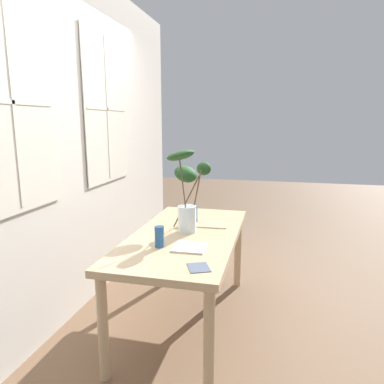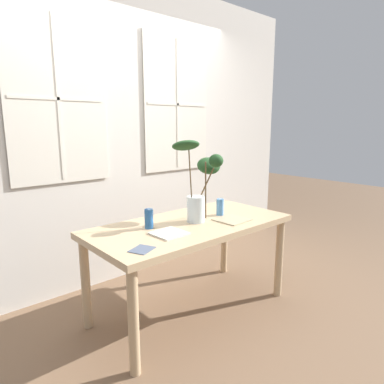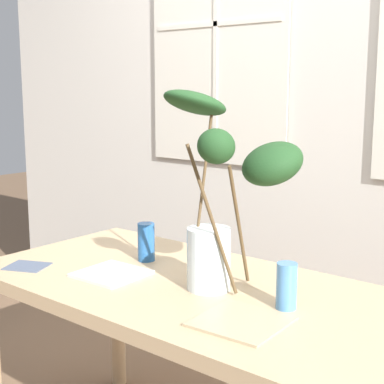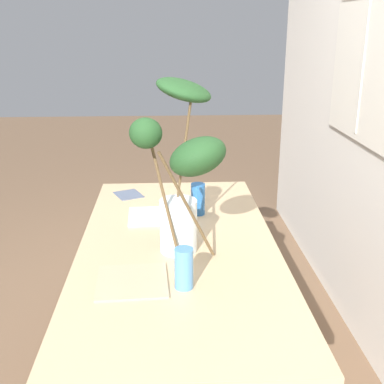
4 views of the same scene
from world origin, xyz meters
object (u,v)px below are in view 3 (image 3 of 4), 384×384
object	(u,v)px
dining_table	(196,310)
vase_with_branches	(226,189)
drinking_glass_blue_right	(287,286)
plate_square_right	(241,321)
drinking_glass_blue_left	(146,242)
plate_square_left	(111,274)

from	to	relation	value
dining_table	vase_with_branches	bearing A→B (deg)	7.61
dining_table	drinking_glass_blue_right	world-z (taller)	drinking_glass_blue_right
plate_square_right	vase_with_branches	bearing A→B (deg)	136.71
dining_table	vase_with_branches	distance (m)	0.43
dining_table	drinking_glass_blue_left	world-z (taller)	drinking_glass_blue_left
vase_with_branches	plate_square_right	distance (m)	0.42
drinking_glass_blue_left	plate_square_left	xyz separation A→B (m)	(0.03, -0.20, -0.07)
drinking_glass_blue_right	plate_square_left	distance (m)	0.64
plate_square_right	plate_square_left	bearing A→B (deg)	174.63
vase_with_branches	drinking_glass_blue_left	bearing A→B (deg)	168.96
dining_table	drinking_glass_blue_left	bearing A→B (deg)	163.05
plate_square_left	plate_square_right	distance (m)	0.59
dining_table	drinking_glass_blue_left	distance (m)	0.37
vase_with_branches	drinking_glass_blue_left	size ratio (longest dim) A/B	4.55
dining_table	plate_square_left	world-z (taller)	plate_square_left
drinking_glass_blue_left	plate_square_left	size ratio (longest dim) A/B	0.67
drinking_glass_blue_right	dining_table	bearing A→B (deg)	-178.25
vase_with_branches	drinking_glass_blue_left	xyz separation A→B (m)	(-0.43, 0.08, -0.26)
dining_table	plate_square_right	world-z (taller)	plate_square_right
drinking_glass_blue_left	plate_square_left	distance (m)	0.22
vase_with_branches	plate_square_right	bearing A→B (deg)	-43.29
drinking_glass_blue_left	drinking_glass_blue_right	size ratio (longest dim) A/B	1.04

